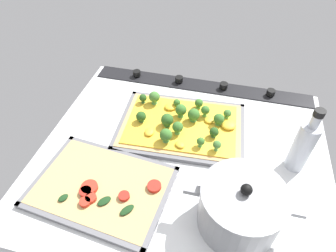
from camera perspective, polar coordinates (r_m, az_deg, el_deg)
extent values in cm
cube|color=silver|center=(81.76, 2.91, -5.98)|extent=(79.86, 70.71, 3.00)
cube|color=black|center=(103.58, 6.57, 8.09)|extent=(76.67, 7.00, 0.80)
cylinder|color=black|center=(103.66, 19.86, 6.36)|extent=(2.80, 2.80, 1.80)
cylinder|color=black|center=(102.48, 11.07, 7.94)|extent=(2.80, 2.80, 1.80)
cylinder|color=black|center=(103.78, 2.23, 9.34)|extent=(2.80, 2.80, 1.80)
cylinder|color=black|center=(107.46, -6.26, 10.47)|extent=(2.80, 2.80, 1.80)
cube|color=slate|center=(87.02, 2.67, -0.27)|extent=(39.09, 28.64, 0.50)
cube|color=slate|center=(96.09, 3.81, 5.15)|extent=(37.63, 3.37, 1.30)
cube|color=slate|center=(78.32, 1.28, -6.51)|extent=(37.63, 3.37, 1.30)
cube|color=slate|center=(87.13, 14.60, -1.62)|extent=(2.73, 26.54, 1.30)
cube|color=slate|center=(90.11, -8.85, 1.41)|extent=(2.73, 26.54, 1.30)
cube|color=tan|center=(86.49, 2.68, 0.08)|extent=(36.56, 26.11, 1.00)
cube|color=gold|center=(86.00, 2.70, 0.41)|extent=(33.60, 23.54, 0.40)
cone|color=#4D8B3F|center=(84.96, -0.16, 0.38)|extent=(2.04, 2.04, 0.85)
sphere|color=#2D5B23|center=(83.70, -0.16, 1.27)|extent=(3.71, 3.71, 3.71)
cone|color=#5B9F46|center=(82.52, 1.92, -1.10)|extent=(1.72, 1.72, 1.32)
sphere|color=#386B28|center=(81.21, 1.95, -0.19)|extent=(3.13, 3.13, 3.13)
cone|color=#5B9F46|center=(80.45, -0.41, -2.70)|extent=(1.96, 1.96, 1.11)
sphere|color=#386B28|center=(79.07, -0.42, -1.77)|extent=(3.57, 3.57, 3.57)
cone|color=#427635|center=(86.63, -5.34, 1.19)|extent=(1.67, 1.67, 0.80)
sphere|color=#264C1C|center=(85.59, -5.41, 1.94)|extent=(3.03, 3.03, 3.03)
cone|color=#5B9F46|center=(88.50, 7.37, 2.36)|extent=(1.48, 1.48, 1.39)
sphere|color=#386B28|center=(87.37, 7.47, 3.19)|extent=(2.69, 2.69, 2.69)
cone|color=#5B9F46|center=(87.70, 2.56, 2.28)|extent=(1.91, 1.91, 1.38)
sphere|color=#386B28|center=(86.37, 2.60, 3.26)|extent=(3.47, 3.47, 3.47)
cone|color=#427635|center=(82.77, 9.09, -1.86)|extent=(1.47, 1.47, 0.83)
sphere|color=#264C1C|center=(81.76, 9.20, -1.18)|extent=(2.68, 2.68, 2.68)
cone|color=#68AD54|center=(89.28, 11.67, 1.89)|extent=(1.32, 1.32, 0.81)
sphere|color=#427533|center=(88.42, 11.79, 2.51)|extent=(2.41, 2.41, 2.41)
cone|color=#427635|center=(93.10, -4.97, 4.96)|extent=(1.34, 1.34, 1.02)
sphere|color=#264C1C|center=(92.20, -5.02, 5.63)|extent=(2.44, 2.44, 2.44)
cone|color=#5B9F46|center=(91.41, 6.12, 3.91)|extent=(1.45, 1.45, 0.87)
sphere|color=#386B28|center=(90.49, 6.19, 4.60)|extent=(2.64, 2.64, 2.64)
cone|color=#5B9F46|center=(86.54, 10.01, 0.59)|extent=(1.77, 1.77, 0.95)
sphere|color=#386B28|center=(85.40, 10.14, 1.40)|extent=(3.21, 3.21, 3.21)
cone|color=#68AD54|center=(92.52, -2.71, 4.91)|extent=(1.94, 1.94, 1.31)
sphere|color=#427533|center=(91.27, -2.75, 5.87)|extent=(3.53, 3.53, 3.53)
cone|color=#5B9F46|center=(91.16, 1.76, 4.07)|extent=(1.25, 1.25, 0.91)
sphere|color=#386B28|center=(90.32, 1.78, 4.70)|extent=(2.27, 2.27, 2.27)
cone|color=#5B9F46|center=(86.70, 5.08, 1.37)|extent=(2.02, 2.02, 1.07)
sphere|color=#386B28|center=(85.41, 5.16, 2.31)|extent=(3.66, 3.66, 3.66)
cone|color=#5B9F46|center=(79.60, 6.47, -3.74)|extent=(1.23, 1.23, 1.15)
sphere|color=#386B28|center=(78.55, 6.55, -3.05)|extent=(2.24, 2.24, 2.24)
cone|color=#68AD54|center=(79.25, 9.64, -4.41)|extent=(1.27, 1.27, 1.30)
sphere|color=#427533|center=(78.13, 9.77, -3.68)|extent=(2.31, 2.31, 2.31)
ellipsoid|color=gold|center=(86.24, 12.01, 0.19)|extent=(5.32, 5.11, 1.52)
ellipsoid|color=gold|center=(82.75, -3.73, -1.18)|extent=(2.87, 3.48, 1.17)
ellipsoid|color=gold|center=(79.32, 2.38, -3.79)|extent=(3.54, 3.24, 1.00)
ellipsoid|color=gold|center=(87.13, 8.28, 1.20)|extent=(4.09, 4.08, 1.04)
ellipsoid|color=gold|center=(90.61, 0.49, 3.87)|extent=(4.82, 4.70, 1.29)
cube|color=slate|center=(75.21, -13.06, -11.87)|extent=(35.76, 27.11, 0.50)
cube|color=slate|center=(80.37, -9.22, -5.51)|extent=(33.43, 4.66, 1.30)
cube|color=slate|center=(70.78, -17.76, -18.66)|extent=(33.43, 4.66, 1.30)
cube|color=slate|center=(70.17, -1.23, -15.72)|extent=(3.65, 23.77, 1.30)
cube|color=slate|center=(82.53, -22.91, -7.90)|extent=(3.65, 23.77, 1.30)
cube|color=tan|center=(74.64, -13.15, -11.57)|extent=(33.13, 24.47, 0.90)
cylinder|color=#B22319|center=(73.47, -16.15, -12.50)|extent=(2.93, 2.93, 1.00)
cylinder|color=red|center=(73.93, -15.41, -11.73)|extent=(4.11, 4.11, 1.00)
cylinder|color=red|center=(72.17, -15.14, -13.72)|extent=(2.69, 2.69, 1.00)
cylinder|color=#B22319|center=(71.63, -2.77, -11.95)|extent=(3.47, 3.47, 1.00)
cylinder|color=#B22319|center=(70.86, -8.77, -13.67)|extent=(2.68, 2.68, 1.00)
cylinder|color=red|center=(71.94, -16.24, -14.39)|extent=(2.64, 2.64, 1.00)
ellipsoid|color=#193819|center=(74.27, -20.22, -13.32)|extent=(2.77, 3.03, 0.60)
ellipsoid|color=#193819|center=(69.01, -8.21, -16.27)|extent=(3.69, 4.11, 0.60)
ellipsoid|color=#193819|center=(71.13, -12.64, -14.42)|extent=(3.74, 3.90, 0.60)
cylinder|color=gray|center=(66.05, 14.15, -15.79)|extent=(17.79, 17.79, 11.09)
cylinder|color=gray|center=(61.08, 15.14, -13.00)|extent=(18.15, 18.15, 0.80)
sphere|color=black|center=(59.77, 15.43, -12.17)|extent=(2.40, 2.40, 2.40)
cube|color=gray|center=(65.23, 24.34, -15.33)|extent=(3.60, 2.00, 1.20)
cube|color=gray|center=(62.67, 4.83, -12.58)|extent=(3.60, 2.00, 1.20)
cylinder|color=#B7BCC6|center=(79.53, 25.24, -3.88)|extent=(5.02, 5.02, 14.72)
cylinder|color=#B7BCC6|center=(73.61, 27.36, 0.85)|extent=(2.26, 2.26, 3.50)
cylinder|color=black|center=(72.08, 28.02, 2.31)|extent=(2.51, 2.51, 1.60)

